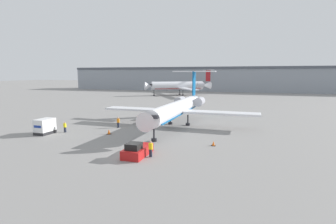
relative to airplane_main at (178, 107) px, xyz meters
name	(u,v)px	position (x,y,z in m)	size (l,w,h in m)	color
ground_plane	(132,156)	(-0.17, -19.21, -3.27)	(600.00, 600.00, 0.00)	gray
terminal_building	(228,79)	(-0.17, 100.79, 3.24)	(180.00, 16.80, 12.97)	#8C939E
airplane_main	(178,107)	(0.00, 0.00, 0.00)	(28.30, 28.70, 9.92)	white
pushback_tug	(137,150)	(0.33, -18.75, -2.64)	(2.18, 4.51, 1.72)	#B21919
luggage_cart	(45,126)	(-17.96, -13.03, -2.08)	(1.90, 2.95, 2.37)	#232326
worker_near_tug	(151,149)	(1.94, -18.68, -2.30)	(0.40, 0.26, 1.84)	#232838
worker_by_wing	(118,122)	(-9.38, -5.26, -2.30)	(0.40, 0.26, 1.83)	#232838
worker_on_apron	(65,127)	(-15.71, -11.19, -2.38)	(0.40, 0.24, 1.70)	#232838
traffic_cone_left	(109,132)	(-8.36, -10.18, -2.89)	(0.67, 0.67, 0.79)	black
traffic_cone_right	(213,143)	(8.03, -11.87, -2.97)	(0.54, 0.54, 0.63)	black
airplane_parked_far_left	(179,86)	(-17.74, 65.68, 0.86)	(28.38, 33.70, 11.07)	silver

